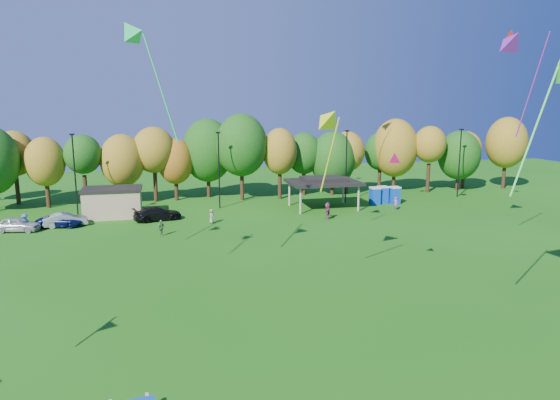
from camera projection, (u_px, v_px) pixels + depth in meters
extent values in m
plane|color=#19600F|center=(284.00, 395.00, 21.17)|extent=(160.00, 160.00, 0.00)
cylinder|color=black|center=(17.00, 189.00, 61.84)|extent=(0.50, 0.50, 3.79)
ellipsoid|color=olive|center=(14.00, 154.00, 61.02)|extent=(4.94, 4.94, 5.58)
cylinder|color=black|center=(48.00, 194.00, 59.73)|extent=(0.50, 0.50, 3.34)
ellipsoid|color=olive|center=(45.00, 162.00, 59.00)|extent=(4.61, 4.61, 5.88)
cylinder|color=black|center=(85.00, 191.00, 60.51)|extent=(0.50, 0.50, 3.82)
ellipsoid|color=#144C0F|center=(83.00, 154.00, 59.68)|extent=(4.43, 4.43, 4.73)
cylinder|color=black|center=(124.00, 191.00, 62.20)|extent=(0.50, 0.50, 3.25)
ellipsoid|color=olive|center=(122.00, 161.00, 61.49)|extent=(5.33, 5.33, 6.53)
cylinder|color=black|center=(156.00, 186.00, 63.56)|extent=(0.50, 0.50, 3.96)
ellipsoid|color=olive|center=(154.00, 150.00, 62.70)|extent=(5.31, 5.31, 5.82)
cylinder|color=black|center=(176.00, 189.00, 64.50)|extent=(0.50, 0.50, 3.05)
ellipsoid|color=#995914|center=(175.00, 161.00, 63.84)|extent=(4.54, 4.54, 5.87)
cylinder|color=black|center=(209.00, 183.00, 66.55)|extent=(0.50, 0.50, 3.77)
ellipsoid|color=#144C0F|center=(208.00, 150.00, 65.73)|extent=(6.69, 6.69, 8.35)
cylinder|color=black|center=(242.00, 184.00, 64.57)|extent=(0.50, 0.50, 4.28)
ellipsoid|color=#144C0F|center=(241.00, 145.00, 63.64)|extent=(6.64, 6.64, 8.01)
cylinder|color=black|center=(280.00, 185.00, 65.44)|extent=(0.50, 0.50, 3.76)
ellipsoid|color=olive|center=(280.00, 151.00, 64.62)|extent=(4.49, 4.49, 6.02)
cylinder|color=black|center=(304.00, 183.00, 68.31)|extent=(0.50, 0.50, 3.43)
ellipsoid|color=#144C0F|center=(304.00, 153.00, 67.56)|extent=(4.77, 4.77, 5.63)
cylinder|color=black|center=(332.00, 184.00, 68.41)|extent=(0.50, 0.50, 2.95)
ellipsoid|color=#144C0F|center=(333.00, 159.00, 67.77)|extent=(6.14, 6.14, 7.54)
cylinder|color=black|center=(347.00, 181.00, 69.33)|extent=(0.50, 0.50, 3.52)
ellipsoid|color=olive|center=(347.00, 152.00, 68.56)|extent=(4.78, 4.78, 5.53)
cylinder|color=black|center=(379.00, 178.00, 72.22)|extent=(0.50, 0.50, 3.39)
ellipsoid|color=#144C0F|center=(380.00, 151.00, 71.48)|extent=(4.54, 4.54, 5.46)
cylinder|color=black|center=(394.00, 178.00, 71.34)|extent=(0.50, 0.50, 3.72)
ellipsoid|color=olive|center=(395.00, 148.00, 70.53)|extent=(6.32, 6.32, 8.24)
cylinder|color=black|center=(428.00, 178.00, 70.42)|extent=(0.50, 0.50, 4.06)
ellipsoid|color=olive|center=(430.00, 144.00, 69.53)|extent=(4.50, 4.50, 5.13)
cylinder|color=black|center=(458.00, 180.00, 72.19)|extent=(0.50, 0.50, 3.05)
ellipsoid|color=#144C0F|center=(459.00, 155.00, 71.52)|extent=(5.97, 5.97, 7.05)
cylinder|color=black|center=(463.00, 176.00, 74.06)|extent=(0.50, 0.50, 3.55)
ellipsoid|color=olive|center=(465.00, 148.00, 73.28)|extent=(4.60, 4.60, 4.99)
cylinder|color=black|center=(504.00, 175.00, 73.51)|extent=(0.50, 0.50, 4.07)
ellipsoid|color=olive|center=(507.00, 143.00, 72.63)|extent=(5.83, 5.83, 7.42)
cylinder|color=black|center=(75.00, 175.00, 55.34)|extent=(0.16, 0.16, 9.00)
cube|color=black|center=(72.00, 134.00, 54.50)|extent=(0.50, 0.25, 0.18)
cylinder|color=black|center=(219.00, 171.00, 59.00)|extent=(0.16, 0.16, 9.00)
cube|color=black|center=(218.00, 133.00, 58.16)|extent=(0.50, 0.25, 0.18)
cylinder|color=black|center=(346.00, 167.00, 62.67)|extent=(0.16, 0.16, 9.00)
cube|color=black|center=(347.00, 131.00, 61.83)|extent=(0.50, 0.25, 0.18)
cylinder|color=black|center=(459.00, 164.00, 66.34)|extent=(0.16, 0.16, 9.00)
cube|color=black|center=(462.00, 129.00, 65.49)|extent=(0.50, 0.25, 0.18)
cube|color=tan|center=(113.00, 203.00, 54.90)|extent=(6.00, 4.00, 3.00)
cube|color=black|center=(112.00, 189.00, 54.60)|extent=(6.30, 4.30, 0.25)
cylinder|color=tan|center=(301.00, 201.00, 56.26)|extent=(0.24, 0.24, 3.00)
cylinder|color=tan|center=(359.00, 198.00, 57.86)|extent=(0.24, 0.24, 3.00)
cylinder|color=tan|center=(289.00, 194.00, 61.03)|extent=(0.24, 0.24, 3.00)
cylinder|color=tan|center=(343.00, 191.00, 62.64)|extent=(0.24, 0.24, 3.00)
cube|color=black|center=(323.00, 182.00, 59.14)|extent=(8.20, 6.20, 0.35)
cube|color=black|center=(323.00, 179.00, 59.06)|extent=(5.00, 3.50, 0.45)
cube|color=#0D45B3|center=(375.00, 197.00, 61.81)|extent=(1.10, 1.10, 2.00)
cube|color=silver|center=(375.00, 188.00, 61.61)|extent=(1.15, 1.15, 0.18)
cube|color=#0D45B3|center=(383.00, 195.00, 62.55)|extent=(1.10, 1.10, 2.00)
cube|color=silver|center=(383.00, 187.00, 62.34)|extent=(1.15, 1.15, 0.18)
cube|color=#0D45B3|center=(395.00, 196.00, 62.20)|extent=(1.10, 1.10, 2.00)
cube|color=silver|center=(395.00, 187.00, 62.00)|extent=(1.15, 1.15, 0.18)
imported|color=#B9B9B9|center=(17.00, 224.00, 48.51)|extent=(4.53, 2.50, 1.46)
imported|color=gray|center=(66.00, 220.00, 50.58)|extent=(4.43, 2.23, 1.39)
imported|color=#0C1549|center=(60.00, 221.00, 50.47)|extent=(4.78, 2.86, 1.24)
imported|color=black|center=(157.00, 214.00, 53.26)|extent=(5.39, 3.20, 1.47)
imported|color=#628551|center=(161.00, 228.00, 46.91)|extent=(0.91, 0.90, 1.54)
imported|color=#B2548C|center=(396.00, 203.00, 58.59)|extent=(0.52, 0.66, 1.57)
imported|color=#893960|center=(328.00, 211.00, 53.81)|extent=(0.96, 1.80, 1.85)
imported|color=gray|center=(212.00, 216.00, 51.88)|extent=(0.75, 0.88, 1.53)
imported|color=#415591|center=(25.00, 223.00, 48.47)|extent=(1.33, 1.17, 1.79)
cone|color=purple|center=(513.00, 40.00, 38.52)|extent=(1.98, 2.54, 2.47)
cylinder|color=purple|center=(532.00, 87.00, 36.94)|extent=(0.27, 2.83, 7.55)
cone|color=red|center=(511.00, 33.00, 47.30)|extent=(1.37, 1.53, 1.26)
cone|color=yellow|center=(330.00, 118.00, 31.53)|extent=(2.12, 2.44, 2.08)
cylinder|color=yellow|center=(330.00, 156.00, 30.48)|extent=(0.67, 1.74, 4.73)
cone|color=green|center=(130.00, 30.00, 28.28)|extent=(2.29, 2.24, 1.82)
cylinder|color=green|center=(161.00, 88.00, 30.56)|extent=(1.93, 1.72, 6.61)
cone|color=#C90B64|center=(395.00, 157.00, 31.04)|extent=(1.26, 1.35, 1.08)
cylinder|color=#57EC53|center=(535.00, 129.00, 24.26)|extent=(2.48, 0.38, 6.61)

